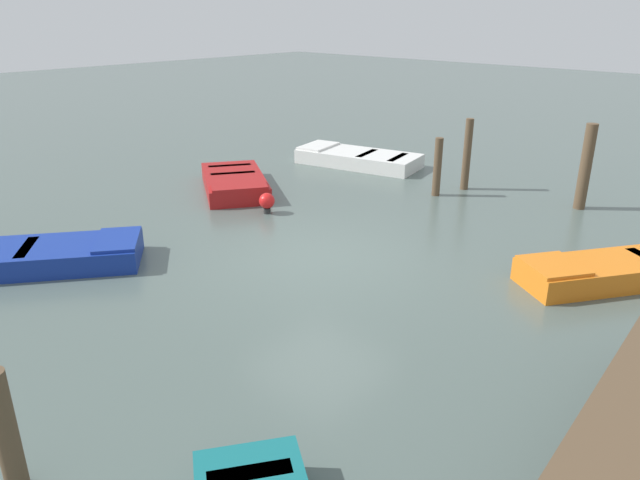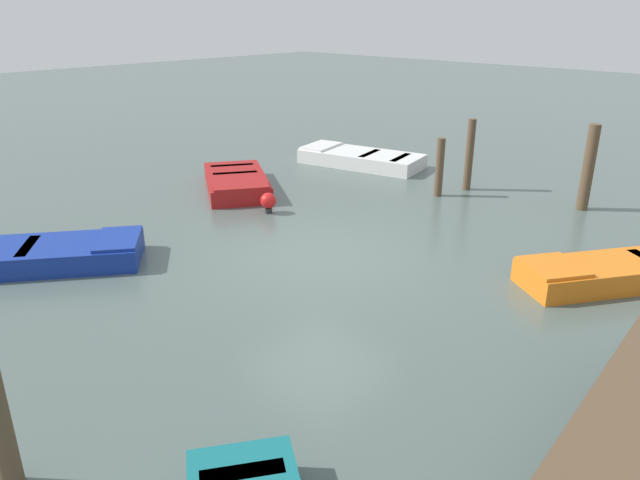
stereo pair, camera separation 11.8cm
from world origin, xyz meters
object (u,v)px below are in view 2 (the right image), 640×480
at_px(rowboat_white, 360,158).
at_px(marker_buoy, 268,201).
at_px(rowboat_red, 236,182).
at_px(mooring_piling_mid_left, 440,167).
at_px(mooring_piling_far_left, 588,168).
at_px(mooring_piling_near_right, 469,155).
at_px(rowboat_orange, 629,270).
at_px(rowboat_blue, 46,254).
at_px(mooring_piling_mid_right, 1,430).

distance_m(rowboat_white, marker_buoy, 5.05).
height_order(rowboat_red, rowboat_white, same).
bearing_deg(mooring_piling_mid_left, mooring_piling_far_left, 114.62).
bearing_deg(mooring_piling_near_right, rowboat_orange, 58.39).
relative_size(rowboat_white, mooring_piling_mid_left, 2.64).
height_order(rowboat_red, mooring_piling_far_left, mooring_piling_far_left).
xyz_separation_m(rowboat_blue, marker_buoy, (-4.76, 0.76, 0.07)).
xyz_separation_m(rowboat_orange, rowboat_blue, (6.54, -7.97, 0.00)).
relative_size(mooring_piling_mid_right, mooring_piling_near_right, 0.74).
bearing_deg(rowboat_blue, mooring_piling_mid_left, 18.76).
distance_m(rowboat_white, mooring_piling_mid_right, 13.45).
relative_size(rowboat_blue, mooring_piling_far_left, 1.77).
xyz_separation_m(rowboat_blue, mooring_piling_mid_right, (2.56, 5.11, 0.45)).
relative_size(rowboat_white, mooring_piling_mid_right, 2.86).
xyz_separation_m(rowboat_red, rowboat_blue, (5.43, 1.21, -0.00)).
height_order(rowboat_white, marker_buoy, marker_buoy).
bearing_deg(rowboat_orange, mooring_piling_mid_right, 16.36).
xyz_separation_m(rowboat_white, mooring_piling_mid_left, (1.05, 3.39, 0.51)).
distance_m(rowboat_orange, mooring_piling_mid_left, 5.54).
relative_size(rowboat_blue, mooring_piling_mid_right, 2.62).
bearing_deg(mooring_piling_far_left, mooring_piling_mid_left, -65.38).
distance_m(rowboat_orange, mooring_piling_mid_right, 9.55).
bearing_deg(marker_buoy, rowboat_blue, -9.05).
distance_m(mooring_piling_far_left, marker_buoy, 7.35).
height_order(mooring_piling_mid_right, mooring_piling_far_left, mooring_piling_far_left).
bearing_deg(mooring_piling_mid_left, rowboat_blue, -18.29).
bearing_deg(marker_buoy, rowboat_orange, 103.94).
bearing_deg(mooring_piling_mid_right, rowboat_orange, 162.60).
xyz_separation_m(mooring_piling_near_right, mooring_piling_mid_left, (0.97, -0.24, -0.18)).
bearing_deg(mooring_piling_mid_left, rowboat_red, -52.08).
bearing_deg(rowboat_white, rowboat_red, 68.94).
bearing_deg(rowboat_blue, marker_buoy, 28.00).
height_order(rowboat_red, mooring_piling_mid_right, mooring_piling_mid_right).
bearing_deg(mooring_piling_near_right, rowboat_red, -46.12).
xyz_separation_m(rowboat_white, mooring_piling_far_left, (-0.34, 6.43, 0.78)).
distance_m(rowboat_orange, mooring_piling_far_left, 4.09).
bearing_deg(rowboat_blue, mooring_piling_near_right, 19.18).
height_order(rowboat_orange, rowboat_blue, same).
relative_size(mooring_piling_far_left, marker_buoy, 4.14).
bearing_deg(rowboat_orange, rowboat_red, -49.30).
distance_m(rowboat_white, rowboat_orange, 9.06).
height_order(rowboat_red, rowboat_blue, same).
xyz_separation_m(rowboat_blue, mooring_piling_far_left, (-9.97, 5.88, 0.78)).
height_order(rowboat_red, marker_buoy, marker_buoy).
xyz_separation_m(rowboat_red, mooring_piling_near_right, (-4.13, 4.29, 0.70)).
distance_m(rowboat_red, mooring_piling_mid_left, 5.15).
bearing_deg(mooring_piling_far_left, rowboat_white, -86.94).
xyz_separation_m(rowboat_orange, mooring_piling_mid_left, (-2.03, -5.13, 0.51)).
bearing_deg(mooring_piling_near_right, mooring_piling_mid_right, 9.54).
distance_m(rowboat_red, marker_buoy, 2.08).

